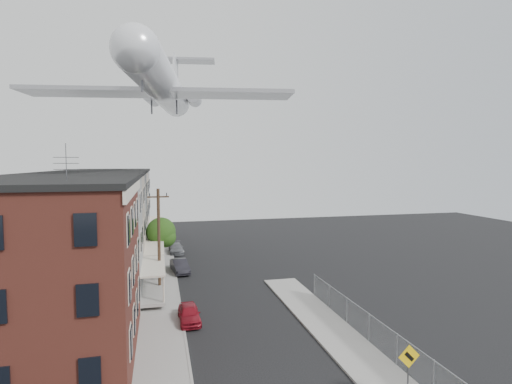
% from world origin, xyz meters
% --- Properties ---
extents(sidewalk_left, '(3.00, 62.00, 0.12)m').
position_xyz_m(sidewalk_left, '(-5.50, 24.00, 0.06)').
color(sidewalk_left, gray).
rests_on(sidewalk_left, ground).
extents(sidewalk_right, '(3.00, 26.00, 0.12)m').
position_xyz_m(sidewalk_right, '(5.50, 6.00, 0.06)').
color(sidewalk_right, gray).
rests_on(sidewalk_right, ground).
extents(curb_left, '(0.15, 62.00, 0.14)m').
position_xyz_m(curb_left, '(-4.05, 24.00, 0.07)').
color(curb_left, gray).
rests_on(curb_left, ground).
extents(curb_right, '(0.15, 26.00, 0.14)m').
position_xyz_m(curb_right, '(4.05, 6.00, 0.07)').
color(curb_right, gray).
rests_on(curb_right, ground).
extents(corner_building, '(10.31, 12.30, 12.15)m').
position_xyz_m(corner_building, '(-12.00, 7.00, 5.16)').
color(corner_building, '#371711').
rests_on(corner_building, ground).
extents(row_house_a, '(11.98, 7.00, 10.30)m').
position_xyz_m(row_house_a, '(-11.96, 16.50, 5.13)').
color(row_house_a, '#60605E').
rests_on(row_house_a, ground).
extents(row_house_b, '(11.98, 7.00, 10.30)m').
position_xyz_m(row_house_b, '(-11.96, 23.50, 5.13)').
color(row_house_b, '#6D6256').
rests_on(row_house_b, ground).
extents(row_house_c, '(11.98, 7.00, 10.30)m').
position_xyz_m(row_house_c, '(-11.96, 30.50, 5.13)').
color(row_house_c, '#60605E').
rests_on(row_house_c, ground).
extents(row_house_d, '(11.98, 7.00, 10.30)m').
position_xyz_m(row_house_d, '(-11.96, 37.50, 5.13)').
color(row_house_d, '#6D6256').
rests_on(row_house_d, ground).
extents(row_house_e, '(11.98, 7.00, 10.30)m').
position_xyz_m(row_house_e, '(-11.96, 44.50, 5.13)').
color(row_house_e, '#60605E').
rests_on(row_house_e, ground).
extents(chainlink_fence, '(0.06, 18.06, 1.90)m').
position_xyz_m(chainlink_fence, '(7.00, 5.00, 1.00)').
color(chainlink_fence, gray).
rests_on(chainlink_fence, ground).
extents(warning_sign, '(1.10, 0.11, 2.80)m').
position_xyz_m(warning_sign, '(5.60, -1.03, 1.88)').
color(warning_sign, '#515156').
rests_on(warning_sign, ground).
extents(utility_pole, '(1.80, 0.26, 9.00)m').
position_xyz_m(utility_pole, '(-5.60, 18.00, 4.67)').
color(utility_pole, black).
rests_on(utility_pole, ground).
extents(street_tree, '(3.22, 3.20, 5.20)m').
position_xyz_m(street_tree, '(-5.27, 27.92, 3.45)').
color(street_tree, black).
rests_on(street_tree, ground).
extents(car_near, '(1.53, 3.64, 1.23)m').
position_xyz_m(car_near, '(-3.60, 10.95, 0.61)').
color(car_near, maroon).
rests_on(car_near, ground).
extents(car_mid, '(1.97, 4.25, 1.35)m').
position_xyz_m(car_mid, '(-3.60, 24.01, 0.67)').
color(car_mid, black).
rests_on(car_mid, ground).
extents(car_far, '(1.85, 4.22, 1.21)m').
position_xyz_m(car_far, '(-3.60, 33.15, 0.60)').
color(car_far, slate).
rests_on(car_far, ground).
extents(airplane, '(26.07, 29.78, 8.56)m').
position_xyz_m(airplane, '(-4.91, 25.99, 19.08)').
color(airplane, silver).
rests_on(airplane, ground).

